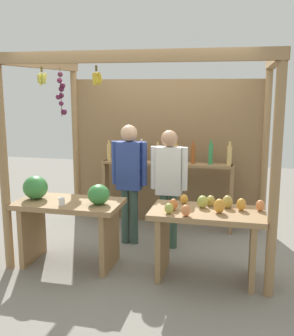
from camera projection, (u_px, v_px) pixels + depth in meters
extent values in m
plane|color=gray|center=(151.00, 246.00, 5.53)|extent=(12.00, 12.00, 0.00)
cylinder|color=#99754C|center=(3.00, 165.00, 4.63)|extent=(0.10, 0.10, 2.45)
cylinder|color=#99754C|center=(275.00, 178.00, 3.98)|extent=(0.10, 0.10, 2.45)
cylinder|color=#99754C|center=(76.00, 142.00, 6.60)|extent=(0.10, 0.10, 2.45)
cylinder|color=#99754C|center=(265.00, 148.00, 5.95)|extent=(0.10, 0.10, 2.45)
cube|color=#99754C|center=(128.00, 56.00, 4.08)|extent=(3.03, 0.12, 0.12)
cube|color=#99754C|center=(42.00, 64.00, 5.39)|extent=(0.12, 2.16, 0.12)
cube|color=#99754C|center=(275.00, 60.00, 4.74)|extent=(0.12, 2.16, 0.12)
cube|color=olive|center=(166.00, 153.00, 6.32)|extent=(2.93, 0.04, 2.21)
cylinder|color=brown|center=(42.00, 69.00, 4.49)|extent=(0.02, 0.02, 0.06)
ellipsoid|color=#D1CC4C|center=(44.00, 79.00, 4.50)|extent=(0.04, 0.06, 0.12)
ellipsoid|color=#D1CC4C|center=(45.00, 78.00, 4.53)|extent=(0.06, 0.05, 0.13)
ellipsoid|color=#D1CC4C|center=(43.00, 81.00, 4.54)|extent=(0.08, 0.04, 0.12)
ellipsoid|color=#D1CC4C|center=(39.00, 78.00, 4.53)|extent=(0.05, 0.07, 0.13)
ellipsoid|color=#D1CC4C|center=(40.00, 79.00, 4.51)|extent=(0.04, 0.06, 0.12)
ellipsoid|color=#D1CC4C|center=(39.00, 79.00, 4.48)|extent=(0.06, 0.05, 0.12)
ellipsoid|color=#D1CC4C|center=(43.00, 78.00, 4.49)|extent=(0.05, 0.05, 0.12)
cylinder|color=brown|center=(96.00, 68.00, 4.27)|extent=(0.02, 0.02, 0.06)
ellipsoid|color=gold|center=(100.00, 77.00, 4.27)|extent=(0.04, 0.08, 0.13)
ellipsoid|color=gold|center=(99.00, 80.00, 4.30)|extent=(0.06, 0.07, 0.13)
ellipsoid|color=gold|center=(98.00, 78.00, 4.31)|extent=(0.08, 0.05, 0.13)
ellipsoid|color=gold|center=(96.00, 78.00, 4.32)|extent=(0.07, 0.06, 0.13)
ellipsoid|color=gold|center=(95.00, 80.00, 4.30)|extent=(0.05, 0.07, 0.13)
ellipsoid|color=gold|center=(95.00, 80.00, 4.28)|extent=(0.05, 0.07, 0.13)
ellipsoid|color=gold|center=(94.00, 78.00, 4.27)|extent=(0.07, 0.06, 0.13)
ellipsoid|color=gold|center=(96.00, 78.00, 4.25)|extent=(0.06, 0.04, 0.13)
ellipsoid|color=gold|center=(98.00, 78.00, 4.27)|extent=(0.06, 0.07, 0.13)
cylinder|color=#4C422D|center=(61.00, 92.00, 4.65)|extent=(0.01, 0.01, 0.55)
sphere|color=#511938|center=(60.00, 74.00, 4.64)|extent=(0.06, 0.06, 0.06)
sphere|color=#601E42|center=(60.00, 81.00, 4.60)|extent=(0.06, 0.06, 0.06)
sphere|color=#47142D|center=(63.00, 86.00, 4.63)|extent=(0.06, 0.06, 0.06)
sphere|color=#511938|center=(61.00, 89.00, 4.65)|extent=(0.06, 0.06, 0.06)
sphere|color=#47142D|center=(61.00, 96.00, 4.63)|extent=(0.06, 0.06, 0.06)
sphere|color=#601E42|center=(58.00, 97.00, 4.64)|extent=(0.06, 0.06, 0.06)
sphere|color=#601E42|center=(61.00, 103.00, 4.69)|extent=(0.06, 0.06, 0.06)
sphere|color=#511938|center=(64.00, 112.00, 4.71)|extent=(0.07, 0.07, 0.07)
cube|color=#99754C|center=(69.00, 204.00, 4.83)|extent=(1.23, 0.64, 0.06)
cube|color=#99754C|center=(32.00, 232.00, 5.01)|extent=(0.06, 0.58, 0.72)
cube|color=#99754C|center=(110.00, 239.00, 4.79)|extent=(0.06, 0.58, 0.72)
ellipsoid|color=#38843D|center=(35.00, 187.00, 4.90)|extent=(0.38, 0.38, 0.28)
ellipsoid|color=#38843D|center=(99.00, 194.00, 4.68)|extent=(0.26, 0.26, 0.23)
cylinder|color=white|center=(62.00, 202.00, 4.64)|extent=(0.07, 0.07, 0.09)
cube|color=#99754C|center=(207.00, 213.00, 4.46)|extent=(1.23, 0.64, 0.06)
cube|color=#99754C|center=(163.00, 243.00, 4.65)|extent=(0.06, 0.58, 0.72)
cube|color=#99754C|center=(252.00, 251.00, 4.43)|extent=(0.06, 0.58, 0.72)
ellipsoid|color=#A8B24C|center=(169.00, 208.00, 4.34)|extent=(0.10, 0.10, 0.11)
ellipsoid|color=gold|center=(219.00, 206.00, 4.36)|extent=(0.14, 0.14, 0.15)
ellipsoid|color=gold|center=(241.00, 204.00, 4.45)|extent=(0.14, 0.14, 0.13)
ellipsoid|color=gold|center=(184.00, 199.00, 4.71)|extent=(0.13, 0.13, 0.11)
ellipsoid|color=#A8B24C|center=(203.00, 202.00, 4.55)|extent=(0.15, 0.15, 0.14)
ellipsoid|color=#E07F47|center=(186.00, 211.00, 4.25)|extent=(0.13, 0.13, 0.12)
ellipsoid|color=#E07F47|center=(260.00, 205.00, 4.44)|extent=(0.12, 0.12, 0.12)
ellipsoid|color=#CC7038|center=(173.00, 204.00, 4.47)|extent=(0.13, 0.13, 0.13)
ellipsoid|color=#B79E47|center=(227.00, 202.00, 4.54)|extent=(0.15, 0.15, 0.14)
ellipsoid|color=#B79E47|center=(211.00, 201.00, 4.62)|extent=(0.13, 0.13, 0.12)
cube|color=#99754C|center=(106.00, 192.00, 6.37)|extent=(0.05, 0.20, 1.00)
cube|color=#99754C|center=(231.00, 199.00, 5.94)|extent=(0.05, 0.20, 1.00)
cube|color=#99754C|center=(167.00, 164.00, 6.06)|extent=(1.91, 0.22, 0.04)
cylinder|color=#D8B266|center=(109.00, 152.00, 6.23)|extent=(0.06, 0.06, 0.25)
cylinder|color=#D8B266|center=(109.00, 142.00, 6.20)|extent=(0.03, 0.03, 0.06)
cylinder|color=silver|center=(125.00, 153.00, 6.18)|extent=(0.07, 0.07, 0.24)
cylinder|color=silver|center=(125.00, 143.00, 6.15)|extent=(0.03, 0.03, 0.06)
cylinder|color=silver|center=(142.00, 152.00, 6.12)|extent=(0.08, 0.08, 0.28)
cylinder|color=silver|center=(142.00, 141.00, 6.08)|extent=(0.04, 0.04, 0.06)
cylinder|color=#D8B266|center=(158.00, 154.00, 6.06)|extent=(0.07, 0.07, 0.24)
cylinder|color=#D8B266|center=(158.00, 144.00, 6.03)|extent=(0.03, 0.03, 0.06)
cylinder|color=gold|center=(176.00, 154.00, 6.00)|extent=(0.07, 0.07, 0.25)
cylinder|color=gold|center=(176.00, 144.00, 5.97)|extent=(0.03, 0.03, 0.06)
cylinder|color=#994C1E|center=(193.00, 155.00, 5.94)|extent=(0.06, 0.06, 0.27)
cylinder|color=#994C1E|center=(193.00, 143.00, 5.91)|extent=(0.03, 0.03, 0.06)
cylinder|color=#338C4C|center=(211.00, 154.00, 5.89)|extent=(0.06, 0.06, 0.29)
cylinder|color=#338C4C|center=(211.00, 142.00, 5.85)|extent=(0.03, 0.03, 0.06)
cylinder|color=#D8B266|center=(229.00, 155.00, 5.83)|extent=(0.07, 0.07, 0.28)
cylinder|color=#D8B266|center=(230.00, 144.00, 5.80)|extent=(0.03, 0.03, 0.06)
cylinder|color=#385248|center=(125.00, 216.00, 5.58)|extent=(0.11, 0.11, 0.76)
cylinder|color=#385248|center=(134.00, 216.00, 5.55)|extent=(0.11, 0.11, 0.76)
cube|color=#2D428C|center=(129.00, 166.00, 5.43)|extent=(0.32, 0.19, 0.64)
cylinder|color=#2D428C|center=(115.00, 163.00, 5.47)|extent=(0.08, 0.08, 0.57)
cylinder|color=#2D428C|center=(144.00, 164.00, 5.38)|extent=(0.08, 0.08, 0.57)
sphere|color=tan|center=(129.00, 133.00, 5.35)|extent=(0.22, 0.22, 0.22)
cylinder|color=#385746|center=(164.00, 220.00, 5.43)|extent=(0.11, 0.11, 0.73)
cylinder|color=#385746|center=(173.00, 221.00, 5.40)|extent=(0.11, 0.11, 0.73)
cube|color=white|center=(169.00, 171.00, 5.28)|extent=(0.32, 0.19, 0.62)
cylinder|color=white|center=(154.00, 168.00, 5.32)|extent=(0.08, 0.08, 0.55)
cylinder|color=white|center=(185.00, 169.00, 5.23)|extent=(0.08, 0.08, 0.55)
sphere|color=tan|center=(169.00, 139.00, 5.20)|extent=(0.21, 0.21, 0.21)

